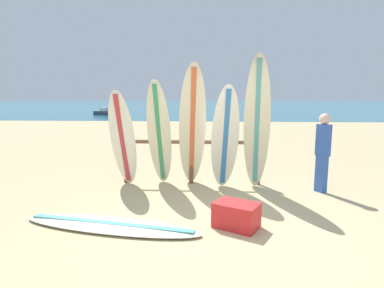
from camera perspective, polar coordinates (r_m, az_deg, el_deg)
name	(u,v)px	position (r m, az deg, el deg)	size (l,w,h in m)	color
ground_plane	(217,232)	(4.50, 4.48, -15.58)	(120.00, 120.00, 0.00)	tan
ocean_water	(211,104)	(62.13, 3.42, 7.19)	(120.00, 80.00, 0.01)	teal
surfboard_rack	(191,152)	(6.62, -0.15, -1.45)	(2.91, 0.09, 1.04)	brown
surfboard_leaning_far_left	(123,139)	(6.45, -12.41, 0.86)	(0.62, 0.66, 1.97)	white
surfboard_leaning_left	(159,134)	(6.35, -5.94, 1.78)	(0.52, 0.79, 2.16)	beige
surfboard_leaning_center_left	(192,127)	(6.27, 0.07, 3.13)	(0.65, 0.93, 2.47)	beige
surfboard_leaning_center	(225,138)	(6.14, 6.01, 1.07)	(0.63, 0.65, 2.06)	white
surfboard_leaning_center_right	(257,124)	(6.15, 11.66, 3.51)	(0.58, 0.74, 2.61)	beige
surfboard_lying_on_sand	(110,225)	(4.76, -14.59, -14.02)	(2.73, 1.04, 0.08)	silver
beachgoer_standing	(323,149)	(6.50, 22.58, -0.90)	(0.25, 0.29, 1.52)	#3359B2
small_boat_offshore	(105,112)	(30.28, -15.45, 5.55)	(2.38, 1.84, 0.71)	#333842
cooler_box	(236,215)	(4.61, 8.03, -12.62)	(0.60, 0.40, 0.36)	red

